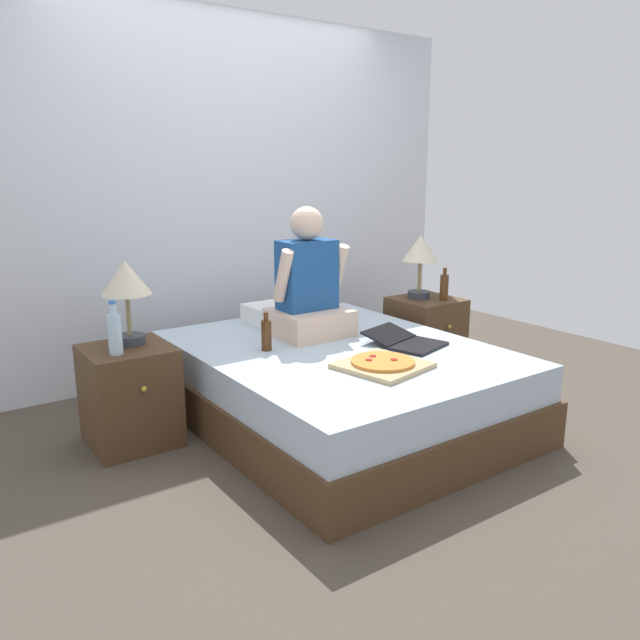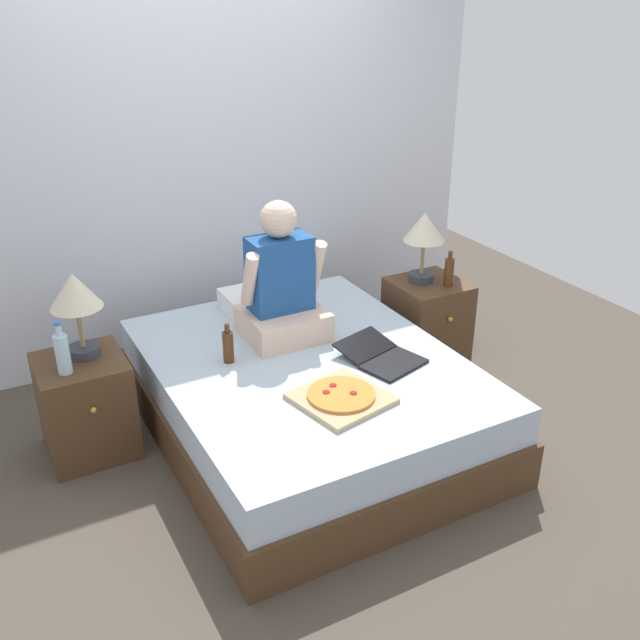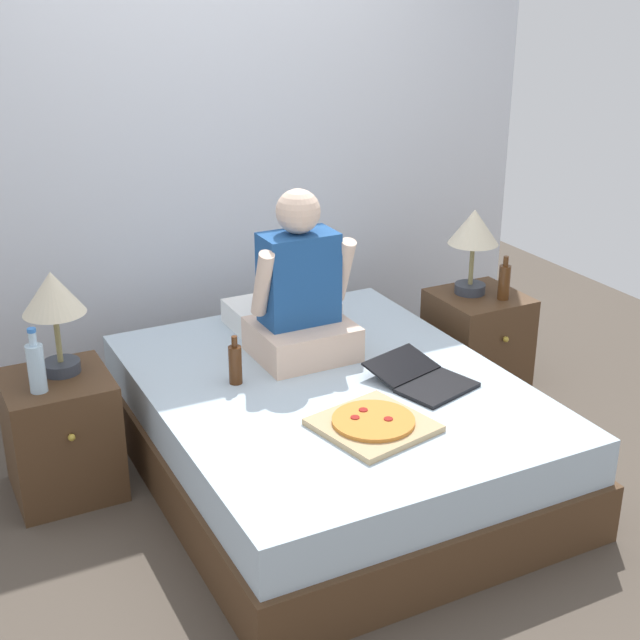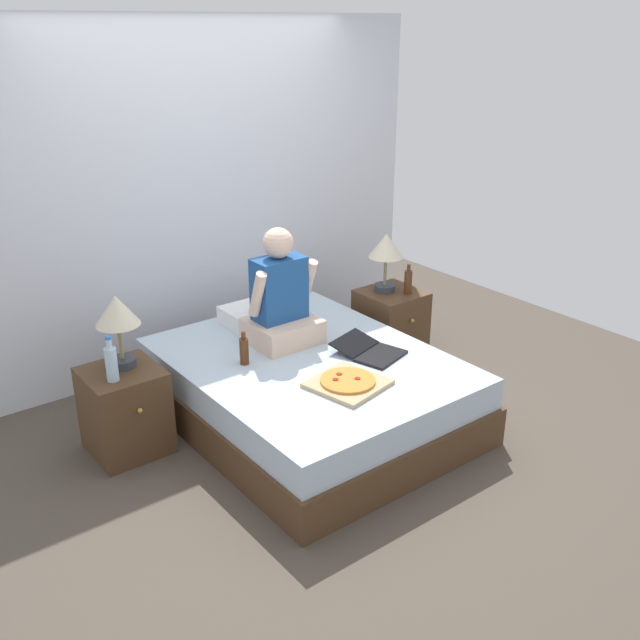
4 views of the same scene
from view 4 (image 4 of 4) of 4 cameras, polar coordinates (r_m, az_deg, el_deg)
name	(u,v)px [view 4 (image 4 of 4)]	position (r m, az deg, el deg)	size (l,w,h in m)	color
ground_plane	(309,419)	(4.78, -0.87, -7.95)	(5.82, 5.82, 0.00)	#4C4238
wall_back	(199,197)	(5.38, -9.68, 9.68)	(3.82, 0.12, 2.50)	silver
bed	(309,390)	(4.67, -0.88, -5.59)	(1.56, 1.97, 0.45)	#4C331E
nightstand_left	(125,411)	(4.50, -15.32, -7.00)	(0.44, 0.47, 0.54)	#4C331E
lamp_on_left_nightstand	(117,316)	(4.30, -15.91, 0.34)	(0.26, 0.26, 0.45)	#333842
water_bottle	(111,363)	(4.23, -16.36, -3.31)	(0.07, 0.07, 0.28)	silver
nightstand_right	(390,324)	(5.56, 5.65, -0.33)	(0.44, 0.47, 0.54)	#4C331E
lamp_on_right_nightstand	(386,250)	(5.37, 5.30, 5.62)	(0.26, 0.26, 0.45)	#333842
beer_bottle	(408,281)	(5.41, 7.06, 3.08)	(0.06, 0.06, 0.23)	#512D14
pillow	(260,313)	(5.12, -4.80, 0.57)	(0.52, 0.34, 0.12)	white
person_seated	(281,301)	(4.70, -3.16, 1.54)	(0.47, 0.40, 0.78)	beige
laptop	(372,352)	(4.61, 4.17, -2.54)	(0.42, 0.49, 0.07)	black
pizza_box	(348,383)	(4.22, 2.23, -5.03)	(0.47, 0.47, 0.05)	tan
beer_bottle_on_bed	(244,351)	(4.47, -6.09, -2.45)	(0.06, 0.06, 0.22)	#4C2811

